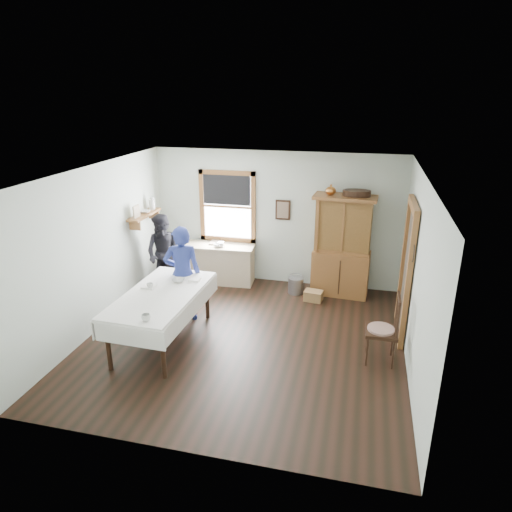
% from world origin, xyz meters
% --- Properties ---
extents(room, '(5.01, 5.01, 2.70)m').
position_xyz_m(room, '(0.00, 0.00, 1.35)').
color(room, black).
rests_on(room, ground).
extents(window, '(1.18, 0.07, 1.48)m').
position_xyz_m(window, '(-1.00, 2.46, 1.64)').
color(window, white).
rests_on(window, room).
extents(doorway, '(0.09, 1.14, 2.22)m').
position_xyz_m(doorway, '(2.46, 0.85, 1.16)').
color(doorway, '#433A30').
rests_on(doorway, room).
extents(wall_shelf, '(0.24, 1.00, 0.44)m').
position_xyz_m(wall_shelf, '(-2.37, 1.54, 1.57)').
color(wall_shelf, brown).
rests_on(wall_shelf, room).
extents(framed_picture, '(0.30, 0.04, 0.40)m').
position_xyz_m(framed_picture, '(0.15, 2.46, 1.55)').
color(framed_picture, black).
rests_on(framed_picture, room).
extents(rug_beater, '(0.01, 0.27, 0.27)m').
position_xyz_m(rug_beater, '(2.45, 0.30, 1.72)').
color(rug_beater, black).
rests_on(rug_beater, room).
extents(work_counter, '(1.44, 0.62, 0.81)m').
position_xyz_m(work_counter, '(-1.09, 2.16, 0.40)').
color(work_counter, tan).
rests_on(work_counter, room).
extents(china_hutch, '(1.19, 0.63, 1.97)m').
position_xyz_m(china_hutch, '(1.37, 2.15, 0.99)').
color(china_hutch, brown).
rests_on(china_hutch, room).
extents(dining_table, '(1.18, 2.14, 0.84)m').
position_xyz_m(dining_table, '(-1.25, -0.33, 0.42)').
color(dining_table, white).
rests_on(dining_table, room).
extents(spindle_chair, '(0.50, 0.50, 1.08)m').
position_xyz_m(spindle_chair, '(2.11, -0.10, 0.54)').
color(spindle_chair, black).
rests_on(spindle_chair, room).
extents(pail, '(0.32, 0.32, 0.32)m').
position_xyz_m(pail, '(0.53, 1.99, 0.16)').
color(pail, gray).
rests_on(pail, room).
extents(wicker_basket, '(0.37, 0.28, 0.20)m').
position_xyz_m(wicker_basket, '(0.91, 1.71, 0.10)').
color(wicker_basket, '#A07648').
rests_on(wicker_basket, room).
extents(woman_blue, '(0.67, 0.56, 1.58)m').
position_xyz_m(woman_blue, '(-1.21, 0.46, 0.79)').
color(woman_blue, navy).
rests_on(woman_blue, room).
extents(figure_dark, '(0.76, 0.62, 1.45)m').
position_xyz_m(figure_dark, '(-2.01, 1.48, 0.73)').
color(figure_dark, black).
rests_on(figure_dark, room).
extents(table_cup_a, '(0.14, 0.14, 0.10)m').
position_xyz_m(table_cup_a, '(-1.06, -1.20, 0.89)').
color(table_cup_a, silver).
rests_on(table_cup_a, dining_table).
extents(table_cup_b, '(0.13, 0.13, 0.10)m').
position_xyz_m(table_cup_b, '(-1.48, -0.22, 0.89)').
color(table_cup_b, silver).
rests_on(table_cup_b, dining_table).
extents(table_bowl, '(0.26, 0.26, 0.06)m').
position_xyz_m(table_bowl, '(-1.15, 0.15, 0.87)').
color(table_bowl, silver).
rests_on(table_bowl, dining_table).
extents(counter_book, '(0.19, 0.25, 0.02)m').
position_xyz_m(counter_book, '(-1.33, 2.27, 0.82)').
color(counter_book, '#745F4D').
rests_on(counter_book, work_counter).
extents(counter_bowl, '(0.24, 0.24, 0.07)m').
position_xyz_m(counter_bowl, '(-1.08, 2.08, 0.84)').
color(counter_bowl, silver).
rests_on(counter_bowl, work_counter).
extents(shelf_bowl, '(0.22, 0.22, 0.05)m').
position_xyz_m(shelf_bowl, '(-2.37, 1.55, 1.60)').
color(shelf_bowl, silver).
rests_on(shelf_bowl, wall_shelf).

